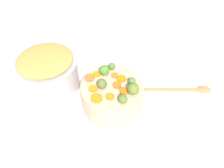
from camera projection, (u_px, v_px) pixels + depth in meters
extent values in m
cube|color=silver|center=(101.00, 108.00, 0.89)|extent=(2.40, 2.40, 0.02)
cylinder|color=#C3AD91|center=(112.00, 95.00, 0.85)|extent=(0.23, 0.23, 0.10)
cylinder|color=#BDB7BE|center=(49.00, 74.00, 0.92)|extent=(0.24, 0.24, 0.12)
ellipsoid|color=tan|center=(45.00, 60.00, 0.86)|extent=(0.22, 0.22, 0.03)
cylinder|color=orange|center=(90.00, 78.00, 0.84)|extent=(0.05, 0.05, 0.01)
cylinder|color=orange|center=(96.00, 74.00, 0.86)|extent=(0.04, 0.04, 0.01)
cylinder|color=orange|center=(124.00, 91.00, 0.79)|extent=(0.04, 0.04, 0.01)
cylinder|color=orange|center=(93.00, 89.00, 0.80)|extent=(0.04, 0.04, 0.01)
cylinder|color=orange|center=(110.00, 97.00, 0.78)|extent=(0.04, 0.04, 0.01)
cylinder|color=orange|center=(97.00, 98.00, 0.77)|extent=(0.05, 0.05, 0.01)
cylinder|color=orange|center=(117.00, 85.00, 0.81)|extent=(0.03, 0.03, 0.01)
cylinder|color=orange|center=(115.00, 75.00, 0.85)|extent=(0.04, 0.04, 0.01)
cylinder|color=orange|center=(122.00, 79.00, 0.84)|extent=(0.05, 0.05, 0.01)
sphere|color=olive|center=(133.00, 89.00, 0.78)|extent=(0.04, 0.04, 0.04)
sphere|color=#54862E|center=(104.00, 70.00, 0.85)|extent=(0.04, 0.04, 0.04)
sphere|color=#4C7E39|center=(132.00, 81.00, 0.82)|extent=(0.03, 0.03, 0.03)
sphere|color=#54762D|center=(123.00, 99.00, 0.75)|extent=(0.03, 0.03, 0.03)
sphere|color=#527339|center=(112.00, 66.00, 0.87)|extent=(0.03, 0.03, 0.03)
sphere|color=#5A6D30|center=(102.00, 84.00, 0.80)|extent=(0.04, 0.04, 0.04)
cube|color=tan|center=(172.00, 90.00, 0.94)|extent=(0.13, 0.21, 0.01)
ellipsoid|color=tan|center=(204.00, 90.00, 0.94)|extent=(0.06, 0.07, 0.01)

